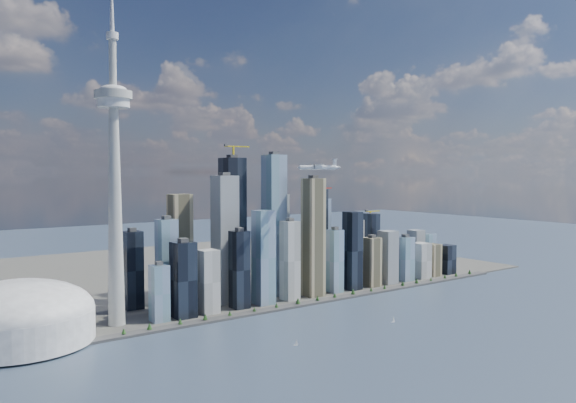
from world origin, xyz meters
TOP-DOWN VIEW (x-y plane):
  - ground at (0.00, 0.00)m, footprint 4000.00×4000.00m
  - seawall at (0.00, 250.00)m, footprint 1100.00×22.00m
  - land at (0.00, 700.00)m, footprint 1400.00×900.00m
  - shoreline_trees at (0.00, 250.00)m, footprint 960.53×7.20m
  - skyscraper_cluster at (59.61, 336.81)m, footprint 736.00×142.00m
  - needle_tower at (-300.00, 310.00)m, footprint 56.00×56.00m
  - dome_stadium at (-440.00, 300.00)m, footprint 200.00×200.00m
  - airplane at (22.25, 213.64)m, footprint 73.55×66.04m
  - sailboat_west at (-132.98, 71.13)m, footprint 7.02×4.01m
  - sailboat_east at (63.40, 75.28)m, footprint 7.30×2.77m

SIDE VIEW (x-z plane):
  - ground at x=0.00m, z-range 0.00..0.00m
  - land at x=0.00m, z-range 0.00..3.00m
  - seawall at x=0.00m, z-range 0.00..4.00m
  - sailboat_west at x=-132.98m, z-range -1.78..8.14m
  - sailboat_east at x=63.40m, z-range -1.81..8.28m
  - shoreline_trees at x=0.00m, z-range 4.38..13.18m
  - dome_stadium at x=-440.00m, z-range -3.56..82.44m
  - skyscraper_cluster at x=59.61m, z-range -54.11..234.63m
  - needle_tower at x=-300.00m, z-range -39.41..511.09m
  - airplane at x=22.25m, z-range 237.97..256.86m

